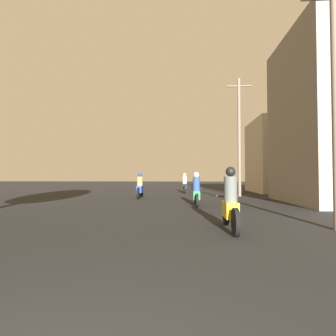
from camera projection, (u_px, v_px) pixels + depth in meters
The scene contains 8 objects.
motorcycle_yellow at pixel (230, 205), 6.44m from camera, with size 0.60×1.97×1.57m.
motorcycle_green at pixel (196, 192), 11.83m from camera, with size 0.60×1.87×1.51m.
motorcycle_blue at pixel (140, 188), 15.74m from camera, with size 0.60×1.96×1.52m.
motorcycle_black at pixel (185, 185), 20.60m from camera, with size 0.60×2.09×1.54m.
building_right_near at pixel (334, 118), 12.85m from camera, with size 4.56×5.97×8.41m.
building_right_far at pixel (285, 156), 21.44m from camera, with size 5.17×5.45×5.88m.
utility_pole_near at pixel (336, 96), 6.51m from camera, with size 1.60×0.20×6.32m.
utility_pole_far at pixel (239, 135), 17.15m from camera, with size 1.60×0.20×7.76m.
Camera 1 is at (0.79, -0.85, 1.35)m, focal length 28.00 mm.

